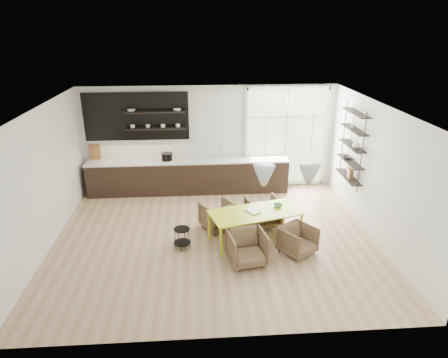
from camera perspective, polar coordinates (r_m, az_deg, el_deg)
room at (r=9.38m, az=1.87°, el=2.85°), size 7.02×6.01×2.91m
kitchen_run at (r=11.13m, az=-5.56°, el=1.10°), size 5.54×0.69×2.75m
right_shelving at (r=10.06m, az=17.83°, el=4.24°), size 0.26×1.22×1.90m
dining_table at (r=8.57m, az=4.47°, el=-5.00°), size 2.07×1.34×0.70m
armchair_back_left at (r=9.22m, az=-0.88°, el=-5.22°), size 0.93×0.94×0.64m
armchair_back_right at (r=9.37m, az=5.61°, el=-4.70°), size 0.85×0.87×0.68m
armchair_front_left at (r=7.98m, az=3.29°, el=-9.71°), size 0.84×0.85×0.67m
armchair_front_right at (r=8.42m, az=10.50°, el=-8.58°), size 0.89×0.90×0.59m
wire_stool at (r=8.50m, az=-6.02°, el=-8.03°), size 0.36×0.36×0.45m
table_book at (r=8.49m, az=3.55°, el=-4.75°), size 0.35×0.38×0.03m
table_bowl at (r=8.82m, az=7.70°, el=-3.75°), size 0.26×0.26×0.06m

